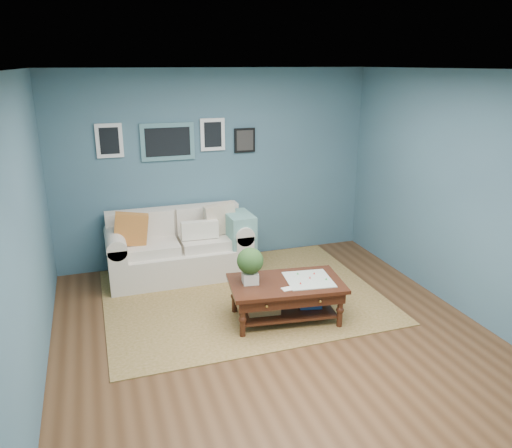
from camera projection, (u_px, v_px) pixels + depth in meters
name	position (u px, v px, depth m)	size (l,w,h in m)	color
room_shell	(277.00, 215.00, 4.81)	(5.00, 5.02, 2.70)	brown
area_rug	(242.00, 296.00, 6.18)	(3.30, 2.64, 0.01)	brown
loveseat	(185.00, 247.00, 6.71)	(1.91, 0.87, 0.98)	beige
coffee_table	(280.00, 289.00, 5.50)	(1.32, 0.87, 0.87)	#371810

